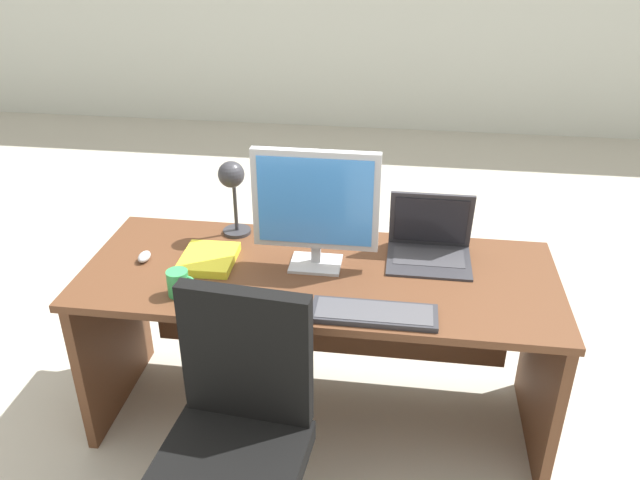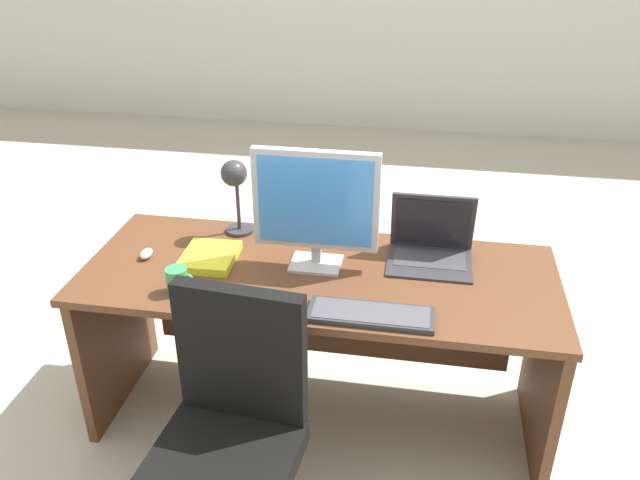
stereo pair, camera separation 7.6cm
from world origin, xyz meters
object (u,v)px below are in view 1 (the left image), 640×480
object	(u,v)px
book	(209,259)
coffee_mug	(179,283)
keyboard	(374,313)
laptop	(430,237)
monitor	(316,204)
desk_lamp	(232,184)
desk	(321,310)
mouse	(144,257)
office_chair	(236,461)

from	to	relation	value
book	coffee_mug	size ratio (longest dim) A/B	2.35
keyboard	laptop	bearing A→B (deg)	67.70
monitor	book	bearing A→B (deg)	-174.98
keyboard	desk_lamp	world-z (taller)	desk_lamp
desk	keyboard	bearing A→B (deg)	-54.64
keyboard	monitor	bearing A→B (deg)	128.05
laptop	coffee_mug	size ratio (longest dim) A/B	3.11
mouse	office_chair	xyz separation A→B (m)	(0.52, -0.65, -0.37)
office_chair	coffee_mug	bearing A→B (deg)	124.99
desk	keyboard	world-z (taller)	keyboard
monitor	desk_lamp	xyz separation A→B (m)	(-0.38, 0.21, -0.03)
book	office_chair	world-z (taller)	office_chair
desk_lamp	coffee_mug	world-z (taller)	desk_lamp
desk	desk_lamp	size ratio (longest dim) A/B	5.43
mouse	desk_lamp	distance (m)	0.46
monitor	laptop	distance (m)	0.50
monitor	desk	bearing A→B (deg)	20.52
keyboard	office_chair	xyz separation A→B (m)	(-0.41, -0.39, -0.36)
monitor	book	distance (m)	0.50
desk	office_chair	world-z (taller)	office_chair
desk_lamp	office_chair	distance (m)	1.11
book	office_chair	xyz separation A→B (m)	(0.26, -0.67, -0.37)
book	keyboard	bearing A→B (deg)	-22.70
office_chair	keyboard	bearing A→B (deg)	43.09
desk	coffee_mug	world-z (taller)	coffee_mug
laptop	mouse	bearing A→B (deg)	-169.68
laptop	desk_lamp	distance (m)	0.84
office_chair	desk_lamp	bearing A→B (deg)	103.22
desk	mouse	world-z (taller)	mouse
mouse	coffee_mug	world-z (taller)	coffee_mug
desk	desk_lamp	xyz separation A→B (m)	(-0.40, 0.20, 0.46)
monitor	office_chair	size ratio (longest dim) A/B	0.50
desk_lamp	coffee_mug	bearing A→B (deg)	-100.01
monitor	coffee_mug	size ratio (longest dim) A/B	4.52
desk	book	size ratio (longest dim) A/B	7.36
desk	book	world-z (taller)	book
desk	keyboard	distance (m)	0.46
monitor	office_chair	xyz separation A→B (m)	(-0.16, -0.71, -0.62)
desk	book	distance (m)	0.51
mouse	laptop	bearing A→B (deg)	10.32
desk	coffee_mug	bearing A→B (deg)	-149.34
desk	laptop	xyz separation A→B (m)	(0.43, 0.14, 0.30)
desk_lamp	laptop	bearing A→B (deg)	-3.96
monitor	desk_lamp	bearing A→B (deg)	151.46
desk	monitor	size ratio (longest dim) A/B	3.83
mouse	book	world-z (taller)	mouse
desk_lamp	office_chair	bearing A→B (deg)	-76.78
desk_lamp	book	distance (m)	0.33
office_chair	monitor	bearing A→B (deg)	76.98
laptop	desk_lamp	bearing A→B (deg)	176.04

